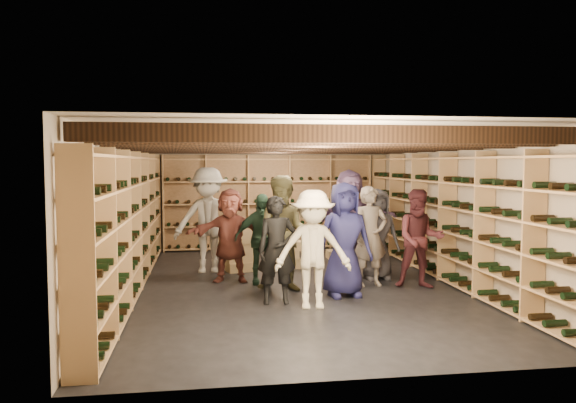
# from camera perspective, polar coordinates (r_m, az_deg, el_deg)

# --- Properties ---
(ground) EXTENTS (8.00, 8.00, 0.00)m
(ground) POSITION_cam_1_polar(r_m,az_deg,el_deg) (9.19, 0.80, -8.47)
(ground) COLOR black
(ground) RESTS_ON ground
(walls) EXTENTS (5.52, 8.02, 2.40)m
(walls) POSITION_cam_1_polar(r_m,az_deg,el_deg) (9.01, 0.80, -1.00)
(walls) COLOR tan
(walls) RESTS_ON ground
(ceiling) EXTENTS (5.50, 8.00, 0.01)m
(ceiling) POSITION_cam_1_polar(r_m,az_deg,el_deg) (8.98, 0.81, 6.65)
(ceiling) COLOR beige
(ceiling) RESTS_ON walls
(ceiling_joists) EXTENTS (5.40, 7.12, 0.18)m
(ceiling_joists) POSITION_cam_1_polar(r_m,az_deg,el_deg) (8.98, 0.81, 5.76)
(ceiling_joists) COLOR black
(ceiling_joists) RESTS_ON ground
(wine_rack_left) EXTENTS (0.32, 7.50, 2.15)m
(wine_rack_left) POSITION_cam_1_polar(r_m,az_deg,el_deg) (8.97, -15.63, -1.97)
(wine_rack_left) COLOR tan
(wine_rack_left) RESTS_ON ground
(wine_rack_right) EXTENTS (0.32, 7.50, 2.15)m
(wine_rack_right) POSITION_cam_1_polar(r_m,az_deg,el_deg) (9.77, 15.86, -1.49)
(wine_rack_right) COLOR tan
(wine_rack_right) RESTS_ON ground
(wine_rack_back) EXTENTS (4.70, 0.30, 2.15)m
(wine_rack_back) POSITION_cam_1_polar(r_m,az_deg,el_deg) (12.80, -1.98, -0.08)
(wine_rack_back) COLOR tan
(wine_rack_back) RESTS_ON ground
(crate_stack_left) EXTENTS (0.56, 0.44, 0.85)m
(crate_stack_left) POSITION_cam_1_polar(r_m,az_deg,el_deg) (10.29, -4.98, -4.73)
(crate_stack_left) COLOR tan
(crate_stack_left) RESTS_ON ground
(crate_stack_right) EXTENTS (0.53, 0.38, 0.51)m
(crate_stack_right) POSITION_cam_1_polar(r_m,az_deg,el_deg) (10.60, -0.14, -5.39)
(crate_stack_right) COLOR tan
(crate_stack_right) RESTS_ON ground
(crate_loose) EXTENTS (0.51, 0.34, 0.17)m
(crate_loose) POSITION_cam_1_polar(r_m,az_deg,el_deg) (11.70, 5.21, -5.36)
(crate_loose) COLOR tan
(crate_loose) RESTS_ON ground
(person_1) EXTENTS (0.56, 0.37, 1.52)m
(person_1) POSITION_cam_1_polar(r_m,az_deg,el_deg) (7.88, -1.14, -4.95)
(person_1) COLOR black
(person_1) RESTS_ON ground
(person_2) EXTENTS (1.02, 0.89, 1.78)m
(person_2) POSITION_cam_1_polar(r_m,az_deg,el_deg) (8.66, -0.34, -3.25)
(person_2) COLOR brown
(person_2) RESTS_ON ground
(person_3) EXTENTS (1.10, 0.70, 1.61)m
(person_3) POSITION_cam_1_polar(r_m,az_deg,el_deg) (7.64, 2.54, -4.87)
(person_3) COLOR beige
(person_3) RESTS_ON ground
(person_5) EXTENTS (1.49, 0.67, 1.56)m
(person_5) POSITION_cam_1_polar(r_m,az_deg,el_deg) (9.39, -5.89, -3.41)
(person_5) COLOR brown
(person_5) RESTS_ON ground
(person_6) EXTENTS (0.88, 0.62, 1.70)m
(person_6) POSITION_cam_1_polar(r_m,az_deg,el_deg) (8.35, 5.74, -3.85)
(person_6) COLOR #1C1D4C
(person_6) RESTS_ON ground
(person_7) EXTENTS (0.64, 0.47, 1.60)m
(person_7) POSITION_cam_1_polar(r_m,az_deg,el_deg) (9.09, 8.37, -3.51)
(person_7) COLOR gray
(person_7) RESTS_ON ground
(person_8) EXTENTS (0.88, 0.75, 1.56)m
(person_8) POSITION_cam_1_polar(r_m,az_deg,el_deg) (9.09, 13.25, -3.71)
(person_8) COLOR #481E23
(person_8) RESTS_ON ground
(person_9) EXTENTS (1.28, 0.80, 1.89)m
(person_9) POSITION_cam_1_polar(r_m,az_deg,el_deg) (10.21, -8.14, -1.88)
(person_9) COLOR #A9A69A
(person_9) RESTS_ON ground
(person_10) EXTENTS (0.88, 0.40, 1.48)m
(person_10) POSITION_cam_1_polar(r_m,az_deg,el_deg) (9.19, -2.74, -3.80)
(person_10) COLOR #254633
(person_10) RESTS_ON ground
(person_11) EXTENTS (1.76, 0.70, 1.86)m
(person_11) POSITION_cam_1_polar(r_m,az_deg,el_deg) (10.49, 6.30, -1.80)
(person_11) COLOR slate
(person_11) RESTS_ON ground
(person_12) EXTENTS (0.78, 0.53, 1.54)m
(person_12) POSITION_cam_1_polar(r_m,az_deg,el_deg) (9.63, 9.04, -3.29)
(person_12) COLOR #353339
(person_12) RESTS_ON ground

